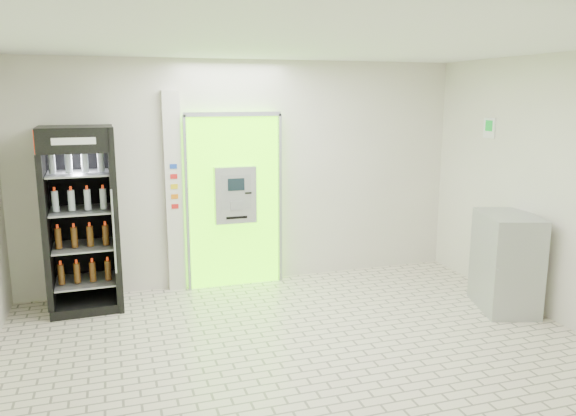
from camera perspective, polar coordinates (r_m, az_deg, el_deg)
name	(u,v)px	position (r m, az deg, el deg)	size (l,w,h in m)	color
ground	(308,358)	(5.71, 2.06, -15.01)	(6.00, 6.00, 0.00)	beige
room_shell	(310,173)	(5.17, 2.21, 3.61)	(6.00, 6.00, 6.00)	silver
atm_assembly	(234,200)	(7.52, -5.52, 0.85)	(1.30, 0.24, 2.33)	#61FF04
pillar	(174,193)	(7.41, -11.50, 1.53)	(0.22, 0.11, 2.60)	silver
beverage_cooler	(82,223)	(7.12, -20.21, -1.40)	(0.85, 0.79, 2.19)	black
steel_cabinet	(506,262)	(7.22, 21.28, -5.13)	(0.83, 1.01, 1.17)	#9DA0A5
exit_sign	(489,128)	(7.82, 19.78, 7.66)	(0.02, 0.22, 0.26)	white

